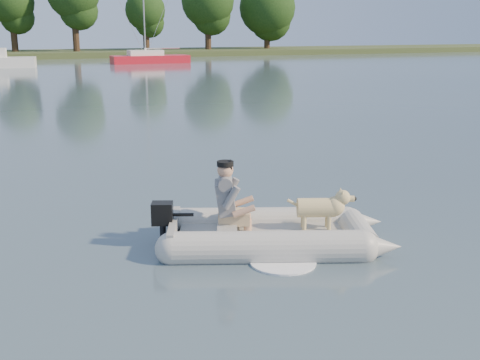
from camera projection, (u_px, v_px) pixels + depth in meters
name	position (u px, v px, depth m)	size (l,w,h in m)	color
water	(286.00, 257.00, 8.41)	(160.00, 160.00, 0.00)	slate
shore_bank	(40.00, 55.00, 64.45)	(160.00, 12.00, 0.70)	#47512D
dinghy	(274.00, 208.00, 8.72)	(4.73, 3.70, 1.35)	#A3A39E
man	(227.00, 195.00, 8.71)	(0.70, 0.60, 1.05)	slate
dog	(316.00, 211.00, 8.80)	(0.91, 0.32, 0.60)	tan
outboard_motor	(163.00, 226.00, 8.74)	(0.40, 0.28, 0.77)	black
motorboat	(1.00, 55.00, 47.00)	(5.32, 2.05, 2.25)	white
sailboat	(150.00, 58.00, 53.18)	(6.89, 2.29, 9.38)	red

